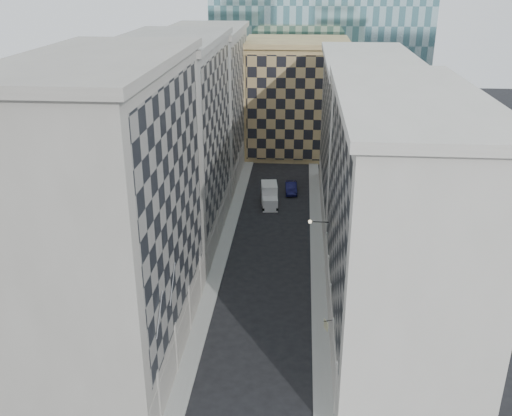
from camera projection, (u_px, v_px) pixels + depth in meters
The scene contains 13 objects.
sidewalk_west at pixel (224, 247), 64.41m from camera, with size 1.50×100.00×0.15m, color gray.
sidewalk_east at pixel (317, 250), 63.63m from camera, with size 1.50×100.00×0.15m, color gray.
bldg_left_a at pixel (113, 217), 42.83m from camera, with size 10.80×22.80×23.70m.
bldg_left_b at pixel (175, 142), 63.27m from camera, with size 10.80×22.80×22.70m.
bldg_left_c at pixel (207, 104), 83.71m from camera, with size 10.80×22.80×21.70m.
bldg_right_a at pixel (397, 223), 45.48m from camera, with size 10.80×26.80×20.70m.
bldg_right_b at pixel (364, 138), 70.51m from camera, with size 10.80×28.80×19.70m.
tan_block at pixel (296, 97), 95.16m from camera, with size 16.80×14.80×18.80m.
flagpoles_left at pixel (166, 298), 39.32m from camera, with size 0.10×6.33×2.33m.
bracket_lamp at pixel (312, 222), 55.82m from camera, with size 1.98×0.36×0.36m.
box_truck at pixel (269, 196), 75.87m from camera, with size 2.57×5.25×2.78m.
dark_car at pixel (291, 188), 80.18m from camera, with size 1.56×4.48×1.48m, color #10113D.
shop_sign at pixel (326, 325), 43.65m from camera, with size 0.81×0.71×0.82m.
Camera 1 is at (2.99, -27.31, 28.87)m, focal length 40.00 mm.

